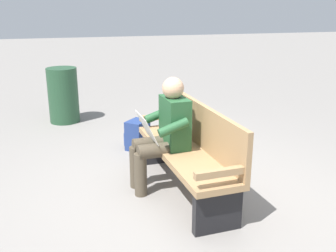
% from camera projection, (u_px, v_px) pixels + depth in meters
% --- Properties ---
extents(ground_plane, '(40.00, 40.00, 0.00)m').
position_uv_depth(ground_plane, '(184.00, 190.00, 4.07)').
color(ground_plane, gray).
extents(bench_near, '(1.82, 0.57, 0.90)m').
position_uv_depth(bench_near, '(191.00, 149.00, 3.95)').
color(bench_near, '#9E7A51').
rests_on(bench_near, ground).
extents(person_seated, '(0.58, 0.59, 1.18)m').
position_uv_depth(person_seated, '(164.00, 131.00, 3.96)').
color(person_seated, '#23512D').
rests_on(person_seated, ground).
extents(backpack, '(0.37, 0.37, 0.40)m').
position_uv_depth(backpack, '(137.00, 135.00, 5.18)').
color(backpack, navy).
rests_on(backpack, ground).
extents(trash_bin, '(0.48, 0.48, 0.89)m').
position_uv_depth(trash_bin, '(63.00, 95.00, 6.31)').
color(trash_bin, '#23472D').
rests_on(trash_bin, ground).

